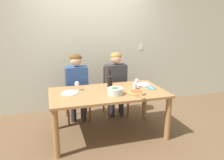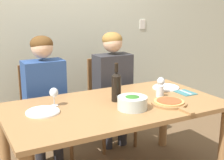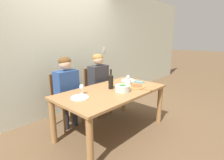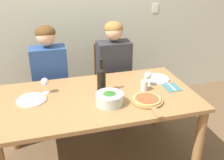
# 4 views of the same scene
# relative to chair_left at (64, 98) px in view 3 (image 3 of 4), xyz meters

# --- Properties ---
(ground_plane) EXTENTS (40.00, 40.00, 0.00)m
(ground_plane) POSITION_rel_chair_left_xyz_m (0.39, -0.79, -0.51)
(ground_plane) COLOR brown
(back_wall) EXTENTS (10.00, 0.06, 2.70)m
(back_wall) POSITION_rel_chair_left_xyz_m (0.39, 0.53, 0.84)
(back_wall) COLOR beige
(back_wall) RESTS_ON ground
(dining_table) EXTENTS (1.77, 0.96, 0.72)m
(dining_table) POSITION_rel_chair_left_xyz_m (0.39, -0.79, 0.11)
(dining_table) COLOR #9E7042
(dining_table) RESTS_ON ground
(chair_left) EXTENTS (0.42, 0.42, 0.94)m
(chair_left) POSITION_rel_chair_left_xyz_m (0.00, 0.00, 0.00)
(chair_left) COLOR brown
(chair_left) RESTS_ON ground
(chair_right) EXTENTS (0.42, 0.42, 0.94)m
(chair_right) POSITION_rel_chair_left_xyz_m (0.73, 0.00, 0.00)
(chair_right) COLOR brown
(chair_right) RESTS_ON ground
(person_woman) EXTENTS (0.47, 0.51, 1.24)m
(person_woman) POSITION_rel_chair_left_xyz_m (-0.00, -0.11, 0.24)
(person_woman) COLOR #28282D
(person_woman) RESTS_ON ground
(person_man) EXTENTS (0.47, 0.51, 1.24)m
(person_man) POSITION_rel_chair_left_xyz_m (0.73, -0.11, 0.24)
(person_man) COLOR #28282D
(person_man) RESTS_ON ground
(wine_bottle) EXTENTS (0.08, 0.08, 0.32)m
(wine_bottle) POSITION_rel_chair_left_xyz_m (0.44, -0.72, 0.35)
(wine_bottle) COLOR black
(wine_bottle) RESTS_ON dining_table
(broccoli_bowl) EXTENTS (0.24, 0.24, 0.11)m
(broccoli_bowl) POSITION_rel_chair_left_xyz_m (0.45, -0.95, 0.27)
(broccoli_bowl) COLOR silver
(broccoli_bowl) RESTS_ON dining_table
(dinner_plate_left) EXTENTS (0.26, 0.26, 0.02)m
(dinner_plate_left) POSITION_rel_chair_left_xyz_m (-0.19, -0.71, 0.23)
(dinner_plate_left) COLOR white
(dinner_plate_left) RESTS_ON dining_table
(dinner_plate_right) EXTENTS (0.26, 0.26, 0.02)m
(dinner_plate_right) POSITION_rel_chair_left_xyz_m (1.05, -0.60, 0.23)
(dinner_plate_right) COLOR white
(dinner_plate_right) RESTS_ON dining_table
(pizza_on_board) EXTENTS (0.29, 0.43, 0.04)m
(pizza_on_board) POSITION_rel_chair_left_xyz_m (0.77, -1.00, 0.23)
(pizza_on_board) COLOR #9E7042
(pizza_on_board) RESTS_ON dining_table
(wine_glass_left) EXTENTS (0.07, 0.07, 0.15)m
(wine_glass_left) POSITION_rel_chair_left_xyz_m (-0.06, -0.60, 0.32)
(wine_glass_left) COLOR silver
(wine_glass_left) RESTS_ON dining_table
(wine_glass_right) EXTENTS (0.07, 0.07, 0.15)m
(wine_glass_right) POSITION_rel_chair_left_xyz_m (0.90, -0.71, 0.32)
(wine_glass_right) COLOR silver
(wine_glass_right) RESTS_ON dining_table
(water_tumbler) EXTENTS (0.07, 0.07, 0.10)m
(water_tumbler) POSITION_rel_chair_left_xyz_m (0.83, -0.79, 0.27)
(water_tumbler) COLOR silver
(water_tumbler) RESTS_ON dining_table
(fork_on_napkin) EXTENTS (0.14, 0.18, 0.01)m
(fork_on_napkin) POSITION_rel_chair_left_xyz_m (1.11, -0.81, 0.22)
(fork_on_napkin) COLOR #387075
(fork_on_napkin) RESTS_ON dining_table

